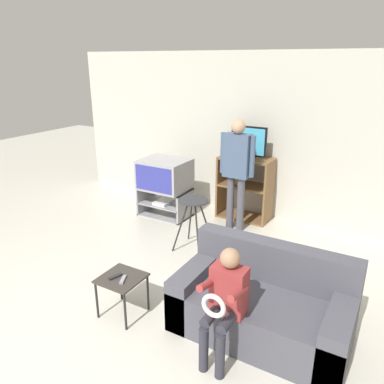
{
  "coord_description": "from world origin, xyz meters",
  "views": [
    {
      "loc": [
        2.37,
        -1.61,
        2.47
      ],
      "look_at": [
        0.17,
        2.2,
        0.9
      ],
      "focal_mm": 35.0,
      "sensor_mm": 36.0,
      "label": 1
    }
  ],
  "objects_px": {
    "folding_stool": "(194,208)",
    "snack_table": "(122,282)",
    "tv_stand": "(165,202)",
    "person_standing_adult": "(237,165)",
    "remote_control_black": "(116,277)",
    "person_seated_child": "(225,298)",
    "couch": "(263,306)",
    "remote_control_white": "(123,280)",
    "television_main": "(165,174)",
    "television_flat": "(249,143)",
    "media_shelf": "(245,188)"
  },
  "relations": [
    {
      "from": "television_flat",
      "to": "snack_table",
      "type": "distance_m",
      "value": 3.04
    },
    {
      "from": "television_flat",
      "to": "person_seated_child",
      "type": "bearing_deg",
      "value": -71.01
    },
    {
      "from": "folding_stool",
      "to": "snack_table",
      "type": "bearing_deg",
      "value": -87.17
    },
    {
      "from": "folding_stool",
      "to": "remote_control_black",
      "type": "distance_m",
      "value": 1.61
    },
    {
      "from": "television_flat",
      "to": "folding_stool",
      "type": "distance_m",
      "value": 1.5
    },
    {
      "from": "remote_control_black",
      "to": "couch",
      "type": "relative_size",
      "value": 0.09
    },
    {
      "from": "media_shelf",
      "to": "remote_control_black",
      "type": "height_order",
      "value": "media_shelf"
    },
    {
      "from": "remote_control_white",
      "to": "person_seated_child",
      "type": "distance_m",
      "value": 1.1
    },
    {
      "from": "television_flat",
      "to": "remote_control_white",
      "type": "distance_m",
      "value": 3.06
    },
    {
      "from": "tv_stand",
      "to": "television_main",
      "type": "distance_m",
      "value": 0.48
    },
    {
      "from": "television_main",
      "to": "snack_table",
      "type": "distance_m",
      "value": 2.62
    },
    {
      "from": "remote_control_black",
      "to": "person_seated_child",
      "type": "height_order",
      "value": "person_seated_child"
    },
    {
      "from": "person_standing_adult",
      "to": "media_shelf",
      "type": "bearing_deg",
      "value": 96.17
    },
    {
      "from": "snack_table",
      "to": "remote_control_black",
      "type": "height_order",
      "value": "remote_control_black"
    },
    {
      "from": "tv_stand",
      "to": "television_flat",
      "type": "relative_size",
      "value": 1.44
    },
    {
      "from": "folding_stool",
      "to": "person_seated_child",
      "type": "bearing_deg",
      "value": -52.67
    },
    {
      "from": "television_main",
      "to": "media_shelf",
      "type": "distance_m",
      "value": 1.31
    },
    {
      "from": "tv_stand",
      "to": "folding_stool",
      "type": "height_order",
      "value": "folding_stool"
    },
    {
      "from": "couch",
      "to": "television_flat",
      "type": "bearing_deg",
      "value": 115.78
    },
    {
      "from": "remote_control_white",
      "to": "couch",
      "type": "relative_size",
      "value": 0.09
    },
    {
      "from": "television_main",
      "to": "couch",
      "type": "bearing_deg",
      "value": -38.57
    },
    {
      "from": "remote_control_black",
      "to": "person_seated_child",
      "type": "bearing_deg",
      "value": 18.93
    },
    {
      "from": "television_main",
      "to": "remote_control_white",
      "type": "height_order",
      "value": "television_main"
    },
    {
      "from": "couch",
      "to": "folding_stool",
      "type": "bearing_deg",
      "value": 141.34
    },
    {
      "from": "person_standing_adult",
      "to": "television_main",
      "type": "bearing_deg",
      "value": -177.01
    },
    {
      "from": "snack_table",
      "to": "couch",
      "type": "bearing_deg",
      "value": 19.51
    },
    {
      "from": "television_main",
      "to": "remote_control_black",
      "type": "relative_size",
      "value": 5.25
    },
    {
      "from": "snack_table",
      "to": "person_seated_child",
      "type": "height_order",
      "value": "person_seated_child"
    },
    {
      "from": "tv_stand",
      "to": "television_flat",
      "type": "xyz_separation_m",
      "value": [
        1.2,
        0.55,
        1.02
      ]
    },
    {
      "from": "tv_stand",
      "to": "person_standing_adult",
      "type": "relative_size",
      "value": 0.49
    },
    {
      "from": "tv_stand",
      "to": "folding_stool",
      "type": "relative_size",
      "value": 1.14
    },
    {
      "from": "media_shelf",
      "to": "remote_control_white",
      "type": "distance_m",
      "value": 2.96
    },
    {
      "from": "television_flat",
      "to": "remote_control_white",
      "type": "relative_size",
      "value": 3.96
    },
    {
      "from": "remote_control_black",
      "to": "person_seated_child",
      "type": "distance_m",
      "value": 1.2
    },
    {
      "from": "tv_stand",
      "to": "snack_table",
      "type": "bearing_deg",
      "value": -65.51
    },
    {
      "from": "snack_table",
      "to": "couch",
      "type": "relative_size",
      "value": 0.27
    },
    {
      "from": "media_shelf",
      "to": "person_standing_adult",
      "type": "distance_m",
      "value": 0.7
    },
    {
      "from": "television_main",
      "to": "television_flat",
      "type": "distance_m",
      "value": 1.43
    },
    {
      "from": "television_flat",
      "to": "couch",
      "type": "distance_m",
      "value": 2.88
    },
    {
      "from": "snack_table",
      "to": "television_main",
      "type": "bearing_deg",
      "value": 114.44
    },
    {
      "from": "person_standing_adult",
      "to": "person_seated_child",
      "type": "distance_m",
      "value": 2.67
    },
    {
      "from": "person_standing_adult",
      "to": "folding_stool",
      "type": "bearing_deg",
      "value": -105.1
    },
    {
      "from": "media_shelf",
      "to": "television_flat",
      "type": "height_order",
      "value": "television_flat"
    },
    {
      "from": "folding_stool",
      "to": "remote_control_black",
      "type": "xyz_separation_m",
      "value": [
        0.03,
        -1.6,
        -0.16
      ]
    },
    {
      "from": "folding_stool",
      "to": "snack_table",
      "type": "height_order",
      "value": "folding_stool"
    },
    {
      "from": "person_seated_child",
      "to": "television_main",
      "type": "bearing_deg",
      "value": 132.85
    },
    {
      "from": "folding_stool",
      "to": "person_seated_child",
      "type": "relative_size",
      "value": 0.71
    },
    {
      "from": "person_standing_adult",
      "to": "person_seated_child",
      "type": "xyz_separation_m",
      "value": [
        0.98,
        -2.45,
        -0.42
      ]
    },
    {
      "from": "media_shelf",
      "to": "folding_stool",
      "type": "relative_size",
      "value": 1.41
    },
    {
      "from": "remote_control_black",
      "to": "person_standing_adult",
      "type": "xyz_separation_m",
      "value": [
        0.2,
        2.46,
        0.59
      ]
    }
  ]
}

